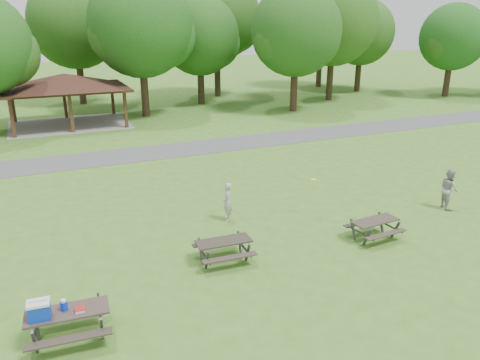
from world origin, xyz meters
The scene contains 18 objects.
ground centered at (0.00, 0.00, 0.00)m, with size 160.00×160.00×0.00m, color #3B6F1F.
asphalt_path centered at (0.00, 14.00, 0.01)m, with size 120.00×3.20×0.02m, color #48484A.
pavilion centered at (-4.00, 24.00, 3.06)m, with size 8.60×7.01×3.76m.
tree_row_e centered at (2.10, 25.03, 6.78)m, with size 8.40×8.00×11.02m.
tree_row_f centered at (8.09, 28.53, 5.84)m, with size 7.35×7.00×9.55m.
tree_row_g centered at (14.09, 22.03, 6.33)m, with size 7.77×7.40×10.25m.
tree_row_h centered at (20.10, 25.53, 7.03)m, with size 8.61×8.20×11.37m.
tree_row_i centered at (26.08, 29.03, 5.91)m, with size 7.14×6.80×9.52m.
tree_row_j centered at (32.08, 22.53, 5.56)m, with size 6.72×6.40×8.96m.
tree_deep_b centered at (-1.90, 33.03, 6.89)m, with size 8.40×8.00×11.13m.
tree_deep_c centered at (11.10, 32.03, 7.44)m, with size 8.82×8.40×11.90m.
tree_deep_d centered at (24.10, 33.53, 7.03)m, with size 8.40×8.00×11.27m.
picnic_table_near centered at (-6.44, -1.91, 0.79)m, with size 2.09×1.73×1.37m.
picnic_table_middle centered at (-1.27, 0.20, 0.57)m, with size 1.88×1.54×0.78m.
picnic_table_far centered at (4.32, -0.46, 0.56)m, with size 1.82×1.50×0.75m.
frisbee_in_flight centered at (3.39, 2.24, 1.55)m, with size 0.30×0.30×0.02m.
frisbee_thrower centered at (0.10, 3.19, 0.78)m, with size 0.57×0.37×1.55m, color #9F9FA2.
frisbee_catcher centered at (9.01, 0.62, 0.85)m, with size 0.83×0.64×1.70m, color #99999C.
Camera 1 is at (-6.34, -12.48, 7.60)m, focal length 35.00 mm.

